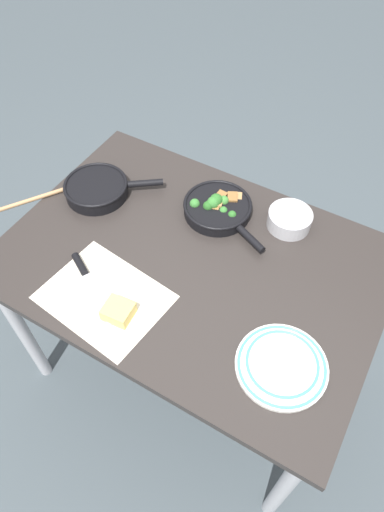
% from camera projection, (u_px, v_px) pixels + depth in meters
% --- Properties ---
extents(ground_plane, '(14.00, 14.00, 0.00)m').
position_uv_depth(ground_plane, '(192.00, 361.00, 2.07)').
color(ground_plane, '#424C51').
extents(dining_table_red, '(1.21, 0.85, 0.76)m').
position_uv_depth(dining_table_red, '(192.00, 276.00, 1.54)').
color(dining_table_red, '#2D2826').
rests_on(dining_table_red, ground_plane).
extents(skillet_broccoli, '(0.34, 0.24, 0.07)m').
position_uv_depth(skillet_broccoli, '(218.00, 207.00, 1.57)').
color(skillet_broccoli, black).
rests_on(skillet_broccoli, dining_table_red).
extents(skillet_eggs, '(0.31, 0.27, 0.05)m').
position_uv_depth(skillet_eggs, '(97.00, 188.00, 1.63)').
color(skillet_eggs, black).
rests_on(skillet_eggs, dining_table_red).
extents(wooden_spoon, '(0.25, 0.36, 0.02)m').
position_uv_depth(wooden_spoon, '(61.00, 190.00, 1.65)').
color(wooden_spoon, tan).
rests_on(wooden_spoon, dining_table_red).
extents(parchment_sheet, '(0.39, 0.32, 0.00)m').
position_uv_depth(parchment_sheet, '(104.00, 297.00, 1.38)').
color(parchment_sheet, silver).
rests_on(parchment_sheet, dining_table_red).
extents(grater_knife, '(0.26, 0.16, 0.02)m').
position_uv_depth(grater_knife, '(87.00, 278.00, 1.41)').
color(grater_knife, silver).
rests_on(grater_knife, dining_table_red).
extents(cheese_block, '(0.09, 0.08, 0.04)m').
position_uv_depth(cheese_block, '(118.00, 311.00, 1.32)').
color(cheese_block, '#EACC66').
rests_on(cheese_block, dining_table_red).
extents(dinner_plate_stack, '(0.25, 0.25, 0.03)m').
position_uv_depth(dinner_plate_stack, '(282.00, 365.00, 1.23)').
color(dinner_plate_stack, silver).
rests_on(dinner_plate_stack, dining_table_red).
extents(prep_bowl_steel, '(0.15, 0.15, 0.06)m').
position_uv_depth(prep_bowl_steel, '(289.00, 219.00, 1.54)').
color(prep_bowl_steel, '#B7B7BC').
rests_on(prep_bowl_steel, dining_table_red).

